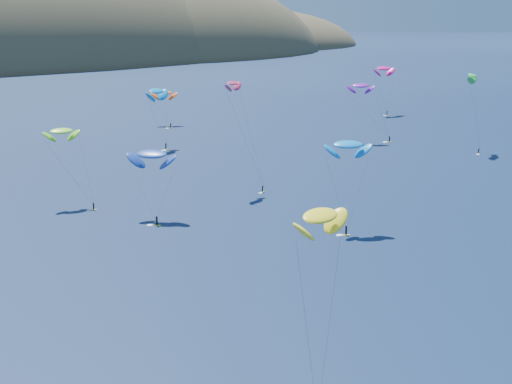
% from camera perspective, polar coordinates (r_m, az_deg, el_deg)
% --- Properties ---
extents(kitesurfer_2, '(11.65, 11.21, 23.54)m').
position_cam_1_polar(kitesurfer_2, '(82.95, 5.17, -1.93)').
color(kitesurfer_2, yellow).
rests_on(kitesurfer_2, ground).
extents(kitesurfer_3, '(8.19, 11.71, 18.91)m').
position_cam_1_polar(kitesurfer_3, '(166.52, -15.31, 4.72)').
color(kitesurfer_3, yellow).
rests_on(kitesurfer_3, ground).
extents(kitesurfer_4, '(11.42, 9.79, 20.87)m').
position_cam_1_polar(kitesurfer_4, '(224.31, -7.96, 8.01)').
color(kitesurfer_4, yellow).
rests_on(kitesurfer_4, ground).
extents(kitesurfer_5, '(10.15, 8.81, 19.88)m').
position_cam_1_polar(kitesurfer_5, '(143.94, 7.37, 3.78)').
color(kitesurfer_5, yellow).
rests_on(kitesurfer_5, ground).
extents(kitesurfer_6, '(12.19, 12.23, 20.60)m').
position_cam_1_polar(kitesurfer_6, '(236.33, 8.38, 8.41)').
color(kitesurfer_6, yellow).
rests_on(kitesurfer_6, ground).
extents(kitesurfer_8, '(10.47, 7.27, 21.31)m').
position_cam_1_polar(kitesurfer_8, '(295.45, 10.20, 9.71)').
color(kitesurfer_8, yellow).
rests_on(kitesurfer_8, ground).
extents(kitesurfer_9, '(8.06, 10.45, 27.77)m').
position_cam_1_polar(kitesurfer_9, '(172.21, -1.87, 8.67)').
color(kitesurfer_9, yellow).
rests_on(kitesurfer_9, ground).
extents(kitesurfer_10, '(10.74, 12.85, 16.55)m').
position_cam_1_polar(kitesurfer_10, '(152.69, -8.35, 3.01)').
color(kitesurfer_10, yellow).
rests_on(kitesurfer_10, ground).
extents(kitesurfer_11, '(10.06, 12.62, 14.45)m').
position_cam_1_polar(kitesurfer_11, '(268.00, -7.36, 7.88)').
color(kitesurfer_11, yellow).
rests_on(kitesurfer_11, ground).
extents(kitesurfer_13, '(8.95, 10.23, 25.35)m').
position_cam_1_polar(kitesurfer_13, '(227.79, 16.92, 8.90)').
color(kitesurfer_13, yellow).
rests_on(kitesurfer_13, ground).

